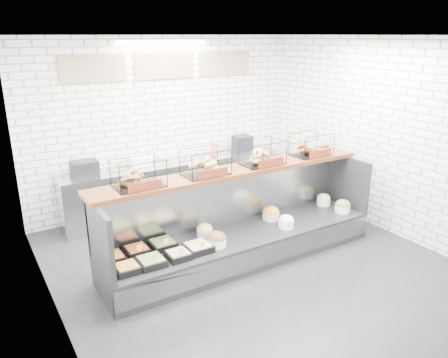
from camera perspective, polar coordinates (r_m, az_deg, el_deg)
ground at (r=6.07m, az=4.07°, el=-11.39°), size 5.50×5.50×0.00m
room_shell at (r=5.85m, az=1.06°, el=9.00°), size 5.02×5.51×3.01m
display_case at (r=6.16m, az=2.10°, el=-7.48°), size 4.00×0.90×1.20m
bagel_shelf at (r=5.93m, az=1.47°, el=2.32°), size 4.10×0.50×0.40m
prep_counter at (r=7.80m, az=-6.33°, el=-0.75°), size 4.00×0.60×1.20m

